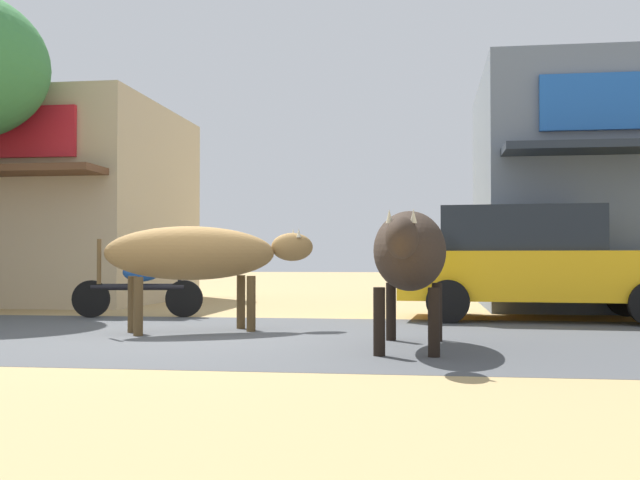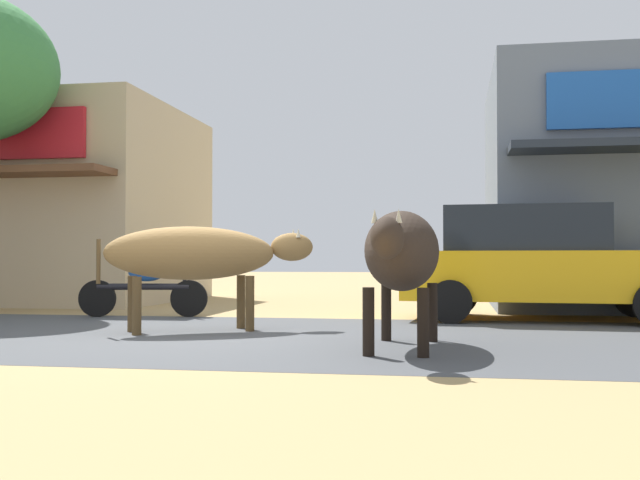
# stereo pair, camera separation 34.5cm
# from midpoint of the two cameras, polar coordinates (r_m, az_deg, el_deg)

# --- Properties ---
(ground) EXTENTS (80.00, 80.00, 0.00)m
(ground) POSITION_cam_midpoint_polar(r_m,az_deg,el_deg) (9.09, -9.80, -7.01)
(ground) COLOR tan
(asphalt_road) EXTENTS (72.00, 5.37, 0.00)m
(asphalt_road) POSITION_cam_midpoint_polar(r_m,az_deg,el_deg) (9.09, -9.80, -6.99)
(asphalt_road) COLOR #474A4D
(asphalt_road) RESTS_ON ground
(parked_hatchback_car) EXTENTS (4.18, 2.23, 1.64)m
(parked_hatchback_car) POSITION_cam_midpoint_polar(r_m,az_deg,el_deg) (11.67, 14.84, -1.57)
(parked_hatchback_car) COLOR #F3B114
(parked_hatchback_car) RESTS_ON ground
(parked_motorcycle) EXTENTS (1.94, 0.43, 1.03)m
(parked_motorcycle) POSITION_cam_midpoint_polar(r_m,az_deg,el_deg) (12.02, -14.00, -3.40)
(parked_motorcycle) COLOR black
(parked_motorcycle) RESTS_ON ground
(cow_near_brown) EXTENTS (2.49, 1.72, 1.29)m
(cow_near_brown) POSITION_cam_midpoint_polar(r_m,az_deg,el_deg) (9.52, -10.00, -1.07)
(cow_near_brown) COLOR olive
(cow_near_brown) RESTS_ON ground
(cow_far_dark) EXTENTS (0.78, 2.69, 1.37)m
(cow_far_dark) POSITION_cam_midpoint_polar(r_m,az_deg,el_deg) (7.67, 5.41, -0.90)
(cow_far_dark) COLOR #30241C
(cow_far_dark) RESTS_ON ground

